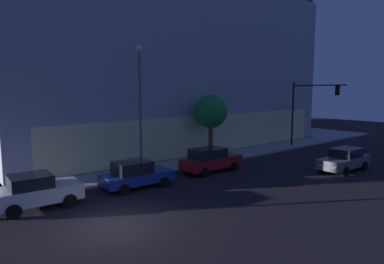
% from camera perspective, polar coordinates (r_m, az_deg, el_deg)
% --- Properties ---
extents(ground_plane, '(120.00, 120.00, 0.00)m').
position_cam_1_polar(ground_plane, '(15.10, -13.19, -15.56)').
color(ground_plane, black).
extents(modern_building, '(33.86, 29.67, 19.08)m').
position_cam_1_polar(modern_building, '(41.78, -10.72, 12.06)').
color(modern_building, '#4C4C51').
rests_on(modern_building, ground).
extents(traffic_light_far_corner, '(0.56, 5.36, 6.53)m').
position_cam_1_polar(traffic_light_far_corner, '(34.97, 19.34, 4.77)').
color(traffic_light_far_corner, black).
rests_on(traffic_light_far_corner, sidewalk_corner).
extents(street_lamp_sidewalk, '(0.44, 0.44, 8.65)m').
position_cam_1_polar(street_lamp_sidewalk, '(23.13, -8.94, 6.40)').
color(street_lamp_sidewalk, slate).
rests_on(street_lamp_sidewalk, sidewalk_corner).
extents(sidewalk_tree, '(2.75, 2.75, 5.30)m').
position_cam_1_polar(sidewalk_tree, '(27.58, 3.23, 3.49)').
color(sidewalk_tree, brown).
rests_on(sidewalk_tree, sidewalk_corner).
extents(car_white, '(4.12, 2.35, 1.70)m').
position_cam_1_polar(car_white, '(18.35, -25.22, -9.12)').
color(car_white, silver).
rests_on(car_white, ground).
extents(car_blue, '(4.32, 2.30, 1.62)m').
position_cam_1_polar(car_blue, '(20.30, -9.69, -7.14)').
color(car_blue, navy).
rests_on(car_blue, ground).
extents(car_red, '(4.67, 1.99, 1.72)m').
position_cam_1_polar(car_red, '(23.82, 3.20, -4.77)').
color(car_red, maroon).
rests_on(car_red, ground).
extents(car_grey, '(4.71, 1.95, 1.63)m').
position_cam_1_polar(car_grey, '(26.46, 24.71, -4.31)').
color(car_grey, slate).
rests_on(car_grey, ground).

